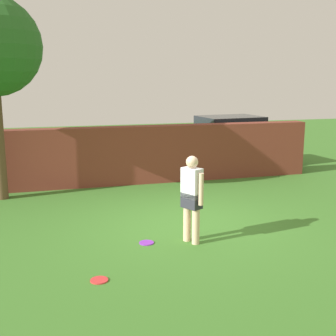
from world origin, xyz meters
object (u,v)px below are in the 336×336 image
(frisbee_purple, at_px, (147,243))
(frisbee_red, at_px, (99,280))
(car, at_px, (229,142))
(person, at_px, (192,195))

(frisbee_purple, xyz_separation_m, frisbee_red, (-1.03, -1.29, 0.00))
(car, distance_m, frisbee_purple, 7.62)
(person, xyz_separation_m, frisbee_purple, (-0.81, 0.17, -0.89))
(person, height_order, car, car)
(frisbee_red, bearing_deg, car, 54.50)
(frisbee_red, bearing_deg, frisbee_purple, 51.62)
(person, bearing_deg, frisbee_purple, -129.50)
(person, distance_m, frisbee_purple, 1.21)
(car, xyz_separation_m, frisbee_red, (-5.35, -7.50, -0.85))
(car, bearing_deg, frisbee_purple, -131.01)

